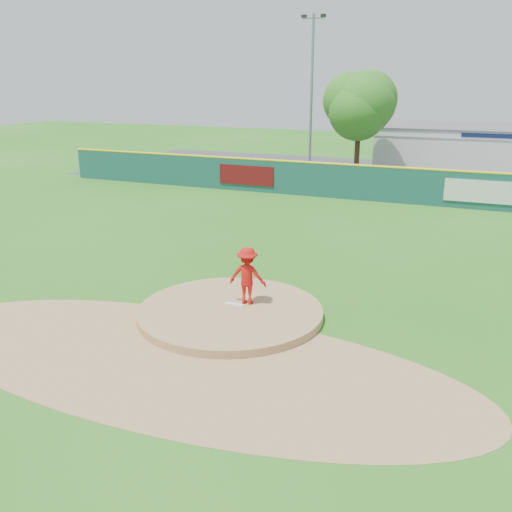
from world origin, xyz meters
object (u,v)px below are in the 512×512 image
at_px(van, 393,177).
at_px(pool_building_grp, 484,149).
at_px(deciduous_tree, 359,112).
at_px(light_pole_left, 312,88).
at_px(pitcher, 247,276).
at_px(playground_slide, 206,166).

bearing_deg(van, pool_building_grp, -29.01).
bearing_deg(van, deciduous_tree, 53.49).
xyz_separation_m(deciduous_tree, light_pole_left, (-4.00, 2.00, 1.50)).
height_order(pitcher, deciduous_tree, deciduous_tree).
xyz_separation_m(pitcher, playground_slide, (-12.66, 21.74, -0.45)).
bearing_deg(van, pitcher, 178.53).
distance_m(pitcher, pool_building_grp, 31.91).
distance_m(pitcher, van, 22.25).
bearing_deg(pool_building_grp, deciduous_tree, -138.84).
distance_m(van, light_pole_left, 9.71).
bearing_deg(playground_slide, light_pole_left, 36.20).
bearing_deg(light_pole_left, playground_slide, -143.80).
bearing_deg(playground_slide, deciduous_tree, 14.37).
relative_size(playground_slide, light_pole_left, 0.22).
xyz_separation_m(pool_building_grp, deciduous_tree, (-8.00, -6.99, 2.89)).
height_order(van, deciduous_tree, deciduous_tree).
xyz_separation_m(playground_slide, light_pole_left, (6.36, 4.65, 5.37)).
distance_m(playground_slide, light_pole_left, 9.54).
relative_size(deciduous_tree, light_pole_left, 0.67).
bearing_deg(playground_slide, pitcher, -59.78).
bearing_deg(pitcher, van, -98.02).
relative_size(pitcher, light_pole_left, 0.16).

